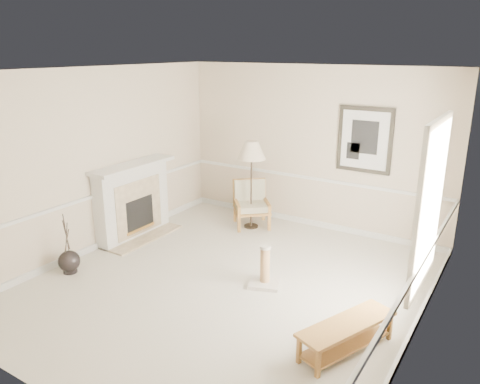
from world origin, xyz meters
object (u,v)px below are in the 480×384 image
object	(u,v)px
armchair	(251,201)
scratching_post	(265,272)
floor_vase	(69,262)
bench	(347,332)
floor_lamp	(252,153)

from	to	relation	value
armchair	scratching_post	bearing A→B (deg)	-94.70
floor_vase	armchair	bearing A→B (deg)	68.46
scratching_post	floor_vase	bearing A→B (deg)	-155.05
floor_vase	scratching_post	xyz separation A→B (m)	(2.60, 1.21, 0.02)
floor_vase	scratching_post	distance (m)	2.87
bench	floor_vase	bearing A→B (deg)	-174.68
floor_vase	armchair	world-z (taller)	floor_vase
bench	scratching_post	bearing A→B (deg)	150.71
armchair	floor_lamp	bearing A→B (deg)	-97.45
armchair	scratching_post	size ratio (longest dim) A/B	1.55
floor_vase	armchair	distance (m)	3.36
floor_vase	floor_lamp	xyz separation A→B (m)	(1.31, 2.99, 1.23)
armchair	floor_lamp	size ratio (longest dim) A/B	0.57
floor_vase	armchair	size ratio (longest dim) A/B	1.01
armchair	scratching_post	xyz separation A→B (m)	(1.37, -1.90, -0.26)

